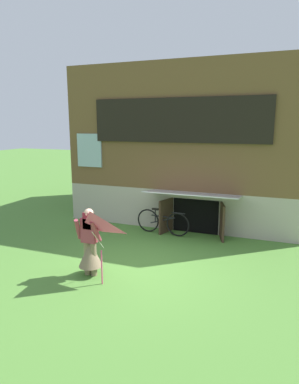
{
  "coord_description": "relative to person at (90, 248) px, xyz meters",
  "views": [
    {
      "loc": [
        2.79,
        -6.72,
        3.3
      ],
      "look_at": [
        -0.11,
        0.91,
        1.63
      ],
      "focal_mm": 31.1,
      "sensor_mm": 36.0,
      "label": 1
    }
  ],
  "objects": [
    {
      "name": "person",
      "position": [
        0.0,
        0.0,
        0.0
      ],
      "size": [
        0.6,
        0.52,
        1.52
      ],
      "rotation": [
        0.0,
        0.0,
        0.33
      ],
      "color": "#7F6B51",
      "rests_on": "ground_plane"
    },
    {
      "name": "bicycle_black",
      "position": [
        0.6,
        3.23,
        -0.26
      ],
      "size": [
        1.71,
        0.2,
        0.78
      ],
      "rotation": [
        0.0,
        0.0,
        -0.09
      ],
      "color": "black",
      "rests_on": "ground_plane"
    },
    {
      "name": "kite",
      "position": [
        0.33,
        -0.48,
        0.6
      ],
      "size": [
        0.85,
        0.78,
        1.55
      ],
      "color": "#E54C7F",
      "rests_on": "ground_plane"
    },
    {
      "name": "ground_plane",
      "position": [
        0.89,
        0.73,
        -0.64
      ],
      "size": [
        60.0,
        60.0,
        0.0
      ],
      "primitive_type": "plane",
      "color": "#4C7F33"
    },
    {
      "name": "log_house",
      "position": [
        0.89,
        6.39,
        1.94
      ],
      "size": [
        7.61,
        6.43,
        5.15
      ],
      "color": "#ADA393",
      "rests_on": "ground_plane"
    }
  ]
}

